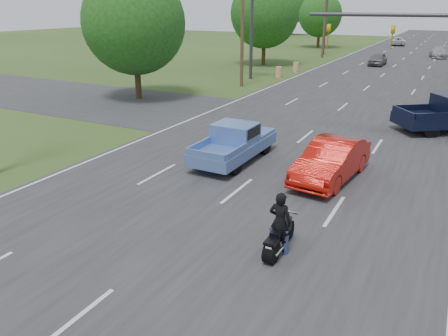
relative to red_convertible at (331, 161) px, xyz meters
The scene contains 20 objects.
ground 11.11m from the red_convertible, 104.04° to the right, with size 200.00×200.00×0.00m, color #324E1F.
main_road 29.38m from the red_convertible, 95.26° to the left, with size 15.00×180.00×0.02m, color #2D2D30.
cross_road 7.77m from the red_convertible, 110.37° to the left, with size 120.00×10.00×0.02m, color #2D2D30.
utility_pole_5 21.60m from the red_convertible, 125.25° to the left, with size 2.00×0.28×10.00m.
utility_pole_6 43.25m from the red_convertible, 106.47° to the left, with size 2.00×0.28×10.00m.
tree_0 19.60m from the red_convertible, 151.02° to the left, with size 7.14×7.14×8.84m.
tree_1 35.52m from the red_convertible, 117.39° to the left, with size 7.56×7.56×9.36m.
tree_2 57.92m from the red_convertible, 107.00° to the left, with size 6.72×6.72×8.32m.
tree_4 86.56m from the red_convertible, 131.92° to the left, with size 9.24×9.24×11.44m.
tree_6 90.55m from the red_convertible, 111.21° to the left, with size 8.82×8.82×10.92m.
barrel_2 25.80m from the red_convertible, 115.71° to the left, with size 0.56×0.56×1.00m, color orange.
barrel_3 29.34m from the red_convertible, 111.79° to the left, with size 0.56×0.56×1.00m, color orange.
signal_mast 8.07m from the red_convertible, 63.36° to the left, with size 9.12×0.40×7.00m.
red_convertible is the anchor object (origin of this frame).
motorcycle 6.08m from the red_convertible, 88.09° to the right, with size 0.60×1.96×1.00m.
rider 6.04m from the red_convertible, 88.08° to the right, with size 0.62×0.41×1.71m, color black.
blue_pickup 4.32m from the red_convertible, behind, with size 1.99×5.01×1.65m.
distant_car_grey 37.02m from the red_convertible, 97.00° to the left, with size 1.62×4.04×1.38m, color slate.
distant_car_silver 48.32m from the red_convertible, 88.72° to the left, with size 1.86×4.59×1.33m, color #ABACB0.
distant_car_white 65.84m from the red_convertible, 95.32° to the left, with size 2.20×4.78×1.33m, color silver.
Camera 1 is at (6.47, -5.23, 6.42)m, focal length 35.00 mm.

